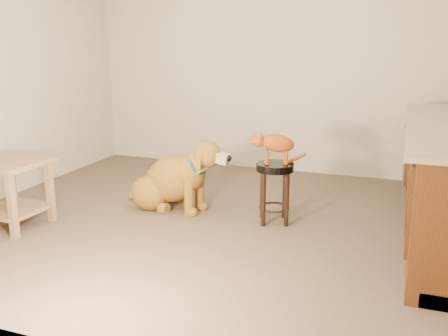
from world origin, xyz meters
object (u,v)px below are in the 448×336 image
at_px(golden_retriever, 174,180).
at_px(tabby_kitten, 274,144).
at_px(side_table, 11,183).
at_px(padded_stool, 275,181).
at_px(wood_stool, 427,157).

relative_size(golden_retriever, tabby_kitten, 2.59).
xyz_separation_m(side_table, tabby_kitten, (2.08, 0.87, 0.32)).
xyz_separation_m(padded_stool, side_table, (-2.09, -0.87, 0.01)).
distance_m(side_table, tabby_kitten, 2.28).
distance_m(side_table, golden_retriever, 1.43).
xyz_separation_m(padded_stool, tabby_kitten, (-0.01, -0.00, 0.33)).
relative_size(wood_stool, side_table, 1.16).
height_order(wood_stool, tabby_kitten, tabby_kitten).
distance_m(padded_stool, golden_retriever, 1.00).
bearing_deg(wood_stool, padded_stool, -130.02).
bearing_deg(padded_stool, side_table, -157.32).
relative_size(padded_stool, wood_stool, 0.78).
bearing_deg(tabby_kitten, wood_stool, 31.14).
distance_m(padded_stool, side_table, 2.27).
height_order(padded_stool, tabby_kitten, tabby_kitten).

